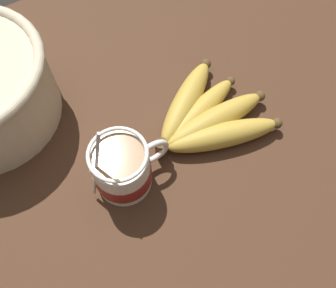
% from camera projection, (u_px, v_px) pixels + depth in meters
% --- Properties ---
extents(table, '(0.95, 0.95, 0.03)m').
position_uv_depth(table, '(176.00, 157.00, 0.64)').
color(table, '#422819').
rests_on(table, ground).
extents(coffee_mug, '(0.13, 0.09, 0.17)m').
position_uv_depth(coffee_mug, '(124.00, 171.00, 0.56)').
color(coffee_mug, white).
rests_on(coffee_mug, table).
extents(banana_bunch, '(0.22, 0.20, 0.04)m').
position_uv_depth(banana_bunch, '(206.00, 117.00, 0.63)').
color(banana_bunch, '#4C381E').
rests_on(banana_bunch, table).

